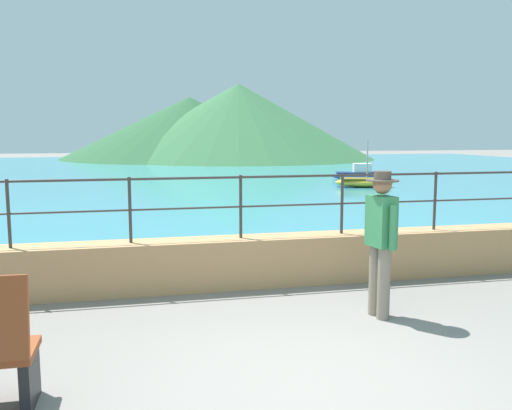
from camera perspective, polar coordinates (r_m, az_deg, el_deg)
The scene contains 9 objects.
ground_plane at distance 5.06m, azimuth 6.04°, elevation -18.06°, with size 120.00×120.00×0.00m, color slate.
promenade_wall at distance 7.88m, azimuth -1.59°, elevation -5.95°, with size 20.00×0.56×0.70m, color tan.
railing at distance 7.71m, azimuth -1.62°, elevation 1.03°, with size 18.44×0.04×0.90m.
lake_water at distance 30.27m, azimuth -10.18°, elevation 3.29°, with size 64.00×44.32×0.06m, color teal.
hill_main at distance 46.72m, azimuth -1.85°, elevation 8.71°, with size 23.01×23.01×6.37m, color #33663D.
hill_secondary at distance 48.11m, azimuth -6.97°, elevation 8.00°, with size 22.09×22.09×5.32m, color #285633.
person_walking at distance 6.59m, azimuth 12.92°, elevation -3.23°, with size 0.38×0.56×1.75m.
boat_0 at distance 22.17m, azimuth 11.25°, elevation 2.37°, with size 2.46×1.52×1.87m.
boat_1 at distance 25.54m, azimuth 10.58°, elevation 3.20°, with size 2.46×1.50×0.76m.
Camera 1 is at (-1.52, -4.31, 2.18)m, focal length 38.23 mm.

